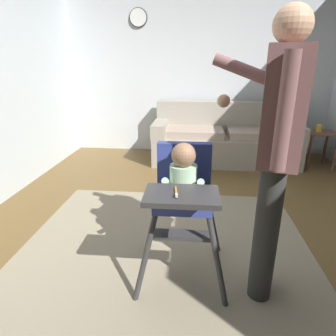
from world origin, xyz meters
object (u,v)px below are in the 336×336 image
adult_standing (275,150)px  sippy_cup (319,128)px  side_table (319,142)px  wall_clock (138,17)px  couch (225,139)px  high_chair (183,187)px

adult_standing → sippy_cup: adult_standing is taller
side_table → wall_clock: 3.21m
couch → side_table: (1.28, -0.22, 0.05)m
couch → side_table: couch is taller
couch → adult_standing: adult_standing is taller
adult_standing → wall_clock: wall_clock is taller
high_chair → sippy_cup: size_ratio=9.58×
high_chair → wall_clock: wall_clock is taller
high_chair → side_table: bearing=142.7°
high_chair → adult_standing: 0.59m
couch → sippy_cup: (1.25, -0.22, 0.24)m
side_table → sippy_cup: sippy_cup is taller
couch → high_chair: size_ratio=2.20×
couch → side_table: 1.30m
wall_clock → side_table: bearing=-14.9°
high_chair → couch: bearing=168.3°
couch → wall_clock: wall_clock is taller
sippy_cup → wall_clock: bearing=164.9°
couch → side_table: size_ratio=4.05×
high_chair → adult_standing: adult_standing is taller
couch → wall_clock: bearing=-109.4°
couch → high_chair: (-0.51, -2.64, 0.33)m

